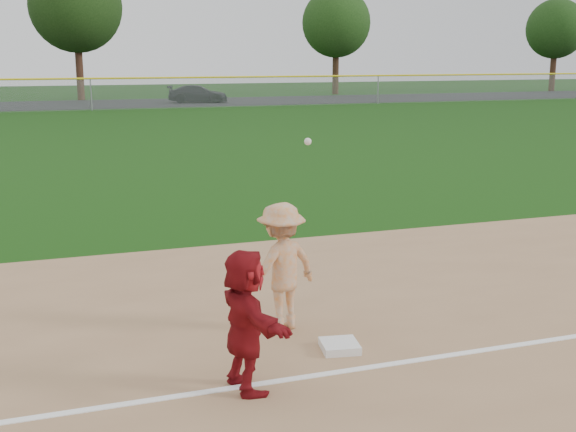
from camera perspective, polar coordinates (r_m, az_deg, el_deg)
name	(u,v)px	position (r m, az deg, el deg)	size (l,w,h in m)	color
ground	(328,345)	(8.96, 3.15, -10.15)	(160.00, 160.00, 0.00)	#133C0B
foul_line	(354,370)	(8.28, 5.27, -11.99)	(60.00, 0.10, 0.01)	white
parking_asphalt	(86,104)	(53.85, -15.67, 8.49)	(120.00, 10.00, 0.01)	black
first_base	(340,346)	(8.77, 4.10, -10.21)	(0.43, 0.43, 0.10)	white
base_runner	(246,320)	(7.54, -3.37, -8.23)	(1.42, 0.45, 1.53)	maroon
car_right	(198,94)	(54.19, -7.14, 9.55)	(1.77, 4.36, 1.26)	black
first_base_play	(281,267)	(9.15, -0.54, -4.03)	(1.21, 0.94, 2.49)	#ADADB0
outfield_fence	(90,79)	(47.78, -15.36, 10.39)	(110.00, 0.12, 110.00)	#999EA0
tree_2	(76,6)	(59.34, -16.43, 15.62)	(7.00, 7.00, 10.58)	#3A2015
tree_3	(336,23)	(65.52, 3.83, 14.97)	(6.00, 6.00, 9.19)	#331F12
tree_4	(556,29)	(75.43, 20.42, 13.68)	(5.60, 5.60, 8.67)	#361F13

